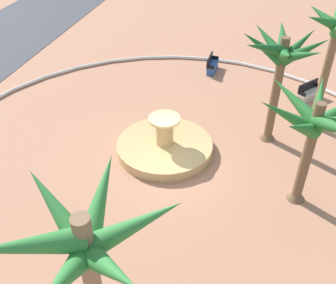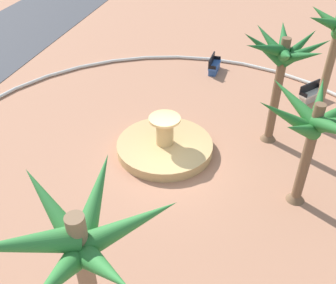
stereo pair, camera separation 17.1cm
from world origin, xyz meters
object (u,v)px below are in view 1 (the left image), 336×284
(palm_tree_near_fountain, at_px, (282,58))
(palm_tree_far_side, at_px, (317,123))
(palm_tree_mid_plaza, at_px, (87,257))
(bench_east, at_px, (212,66))
(bench_southwest, at_px, (309,94))
(fountain, at_px, (165,146))
(palm_tree_by_curb, at_px, (334,40))

(palm_tree_near_fountain, xyz_separation_m, palm_tree_far_side, (-3.87, -1.28, -0.59))
(palm_tree_near_fountain, xyz_separation_m, palm_tree_mid_plaza, (-11.44, 3.78, 0.33))
(bench_east, relative_size, bench_southwest, 1.05)
(palm_tree_far_side, bearing_deg, bench_southwest, -5.82)
(palm_tree_mid_plaza, height_order, bench_east, palm_tree_mid_plaza)
(palm_tree_mid_plaza, bearing_deg, bench_east, -0.46)
(bench_east, bearing_deg, palm_tree_near_fountain, -151.09)
(palm_tree_far_side, relative_size, bench_southwest, 2.99)
(fountain, relative_size, palm_tree_mid_plaza, 0.75)
(palm_tree_near_fountain, xyz_separation_m, bench_southwest, (4.34, -2.11, -3.79))
(palm_tree_near_fountain, distance_m, palm_tree_by_curb, 2.73)
(palm_tree_near_fountain, relative_size, bench_east, 3.26)
(palm_tree_mid_plaza, bearing_deg, fountain, 4.65)
(bench_southwest, bearing_deg, palm_tree_mid_plaza, 159.53)
(palm_tree_by_curb, xyz_separation_m, bench_east, (4.94, 5.79, -4.14))
(fountain, height_order, palm_tree_by_curb, palm_tree_by_curb)
(palm_tree_mid_plaza, relative_size, bench_southwest, 3.76)
(palm_tree_by_curb, distance_m, palm_tree_far_side, 5.66)
(fountain, distance_m, palm_tree_mid_plaza, 10.23)
(palm_tree_mid_plaza, distance_m, bench_southwest, 17.35)
(palm_tree_near_fountain, height_order, palm_tree_far_side, palm_tree_near_fountain)
(palm_tree_near_fountain, height_order, bench_southwest, palm_tree_near_fountain)
(palm_tree_by_curb, xyz_separation_m, palm_tree_mid_plaza, (-13.09, 5.93, -0.02))
(palm_tree_near_fountain, height_order, palm_tree_mid_plaza, palm_tree_mid_plaza)
(fountain, relative_size, bench_east, 2.70)
(fountain, distance_m, bench_southwest, 9.28)
(fountain, bearing_deg, palm_tree_by_curb, -60.52)
(palm_tree_mid_plaza, xyz_separation_m, palm_tree_far_side, (7.57, -5.06, -0.91))
(palm_tree_mid_plaza, xyz_separation_m, bench_southwest, (15.79, -5.89, -4.12))
(palm_tree_near_fountain, height_order, palm_tree_by_curb, palm_tree_by_curb)
(palm_tree_near_fountain, bearing_deg, palm_tree_mid_plaza, 161.72)
(fountain, xyz_separation_m, bench_southwest, (6.48, -6.65, 0.07))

